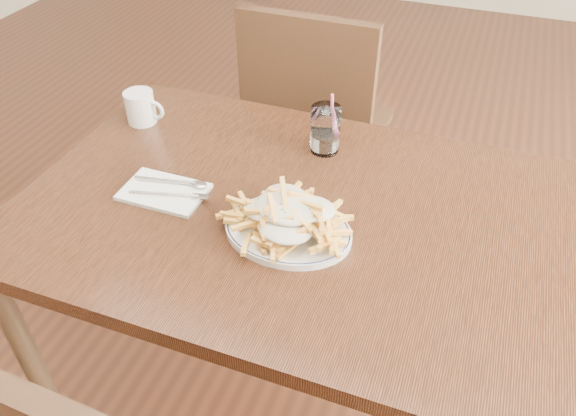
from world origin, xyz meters
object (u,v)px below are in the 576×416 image
at_px(fries_plate, 288,231).
at_px(loaded_fries, 288,212).
at_px(table, 294,234).
at_px(coffee_mug, 141,107).
at_px(chair_far, 315,122).
at_px(water_glass, 325,132).

relative_size(fries_plate, loaded_fries, 1.07).
relative_size(table, fries_plate, 4.15).
height_order(fries_plate, coffee_mug, coffee_mug).
bearing_deg(table, fries_plate, -78.01).
height_order(table, coffee_mug, coffee_mug).
height_order(chair_far, loaded_fries, chair_far).
distance_m(chair_far, water_glass, 0.56).
relative_size(chair_far, fries_plate, 3.25).
relative_size(table, water_glass, 7.45).
xyz_separation_m(fries_plate, loaded_fries, (0.00, 0.00, 0.05)).
bearing_deg(coffee_mug, loaded_fries, -28.82).
relative_size(table, loaded_fries, 4.45).
bearing_deg(fries_plate, water_glass, 94.08).
relative_size(fries_plate, coffee_mug, 2.65).
xyz_separation_m(loaded_fries, water_glass, (-0.02, 0.33, -0.01)).
xyz_separation_m(table, fries_plate, (0.02, -0.09, 0.09)).
bearing_deg(loaded_fries, table, 101.99).
distance_m(table, chair_far, 0.74).
xyz_separation_m(chair_far, water_glass, (0.17, -0.46, 0.27)).
distance_m(loaded_fries, coffee_mug, 0.59).
bearing_deg(loaded_fries, water_glass, 94.08).
xyz_separation_m(table, water_glass, (-0.00, 0.24, 0.13)).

